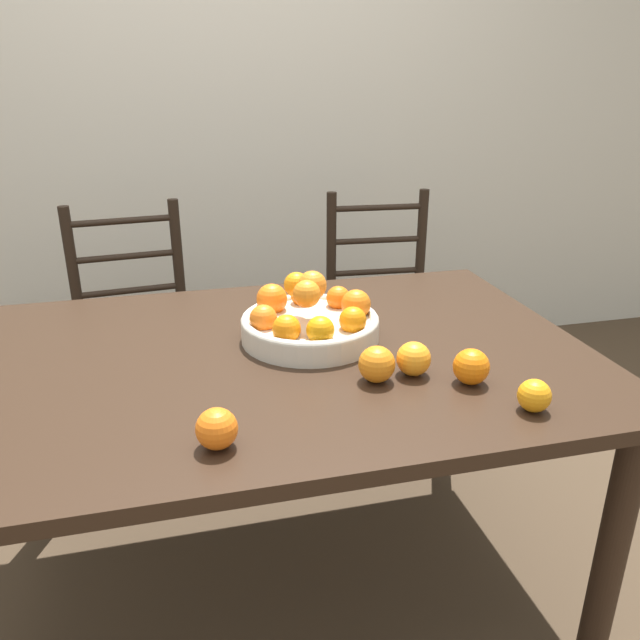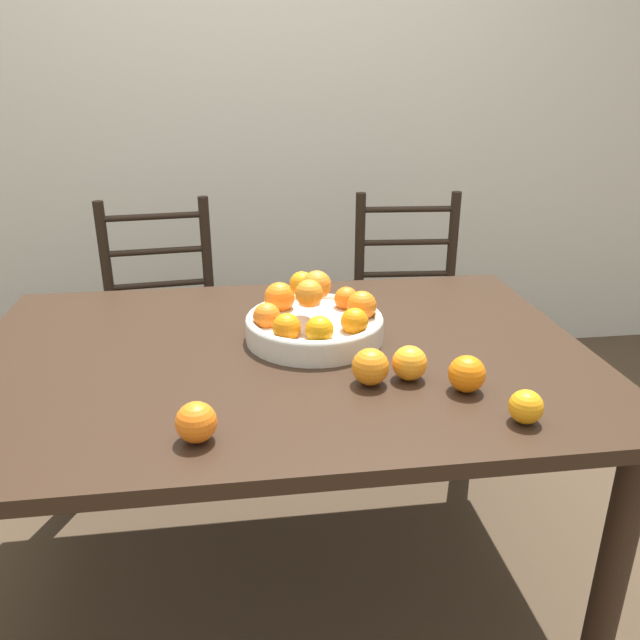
# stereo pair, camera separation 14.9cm
# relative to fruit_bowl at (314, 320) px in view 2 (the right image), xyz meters

# --- Properties ---
(ground_plane) EXTENTS (12.00, 12.00, 0.00)m
(ground_plane) POSITION_rel_fruit_bowl_xyz_m (-0.09, -0.06, -0.79)
(ground_plane) COLOR #423323
(wall_back) EXTENTS (8.00, 0.06, 2.60)m
(wall_back) POSITION_rel_fruit_bowl_xyz_m (-0.09, 1.51, 0.51)
(wall_back) COLOR beige
(wall_back) RESTS_ON ground_plane
(dining_table) EXTENTS (1.53, 1.05, 0.73)m
(dining_table) POSITION_rel_fruit_bowl_xyz_m (-0.09, -0.06, -0.14)
(dining_table) COLOR black
(dining_table) RESTS_ON ground_plane
(fruit_bowl) EXTENTS (0.36, 0.36, 0.18)m
(fruit_bowl) POSITION_rel_fruit_bowl_xyz_m (0.00, 0.00, 0.00)
(fruit_bowl) COLOR beige
(fruit_bowl) RESTS_ON dining_table
(orange_loose_0) EXTENTS (0.08, 0.08, 0.08)m
(orange_loose_0) POSITION_rel_fruit_bowl_xyz_m (0.09, -0.27, -0.01)
(orange_loose_0) COLOR orange
(orange_loose_0) RESTS_ON dining_table
(orange_loose_1) EXTENTS (0.08, 0.08, 0.08)m
(orange_loose_1) POSITION_rel_fruit_bowl_xyz_m (-0.28, -0.45, -0.01)
(orange_loose_1) COLOR orange
(orange_loose_1) RESTS_ON dining_table
(orange_loose_2) EXTENTS (0.07, 0.07, 0.07)m
(orange_loose_2) POSITION_rel_fruit_bowl_xyz_m (0.36, -0.47, -0.02)
(orange_loose_2) COLOR orange
(orange_loose_2) RESTS_ON dining_table
(orange_loose_3) EXTENTS (0.08, 0.08, 0.08)m
(orange_loose_3) POSITION_rel_fruit_bowl_xyz_m (0.18, -0.26, -0.01)
(orange_loose_3) COLOR orange
(orange_loose_3) RESTS_ON dining_table
(orange_loose_4) EXTENTS (0.08, 0.08, 0.08)m
(orange_loose_4) POSITION_rel_fruit_bowl_xyz_m (0.29, -0.33, -0.01)
(orange_loose_4) COLOR orange
(orange_loose_4) RESTS_ON dining_table
(chair_left) EXTENTS (0.46, 0.44, 0.94)m
(chair_left) POSITION_rel_fruit_bowl_xyz_m (-0.48, 0.77, -0.32)
(chair_left) COLOR black
(chair_left) RESTS_ON ground_plane
(chair_right) EXTENTS (0.45, 0.43, 0.94)m
(chair_right) POSITION_rel_fruit_bowl_xyz_m (0.48, 0.77, -0.32)
(chair_right) COLOR black
(chair_right) RESTS_ON ground_plane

